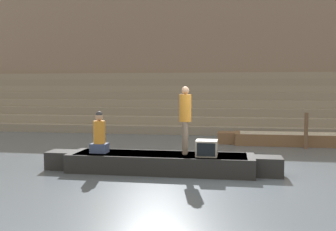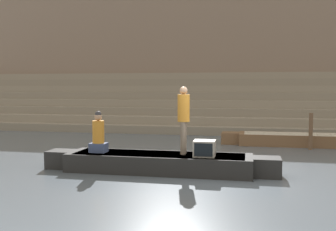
# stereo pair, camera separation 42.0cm
# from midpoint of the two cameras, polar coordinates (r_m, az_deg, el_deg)

# --- Properties ---
(ground_plane) EXTENTS (120.00, 120.00, 0.00)m
(ground_plane) POSITION_cam_midpoint_polar(r_m,az_deg,el_deg) (9.99, 9.04, -8.48)
(ground_plane) COLOR #4C5660
(ghat_steps) EXTENTS (36.00, 5.74, 3.00)m
(ghat_steps) POSITION_cam_midpoint_polar(r_m,az_deg,el_deg) (21.28, 10.50, 1.08)
(ghat_steps) COLOR gray
(ghat_steps) RESTS_ON ground
(back_wall) EXTENTS (34.20, 1.28, 8.44)m
(back_wall) POSITION_cam_midpoint_polar(r_m,az_deg,el_deg) (23.96, 10.74, 8.90)
(back_wall) COLOR #7F6B5B
(back_wall) RESTS_ON ground
(rowboat_main) EXTENTS (6.08, 1.31, 0.47)m
(rowboat_main) POSITION_cam_midpoint_polar(r_m,az_deg,el_deg) (10.15, -0.19, -6.79)
(rowboat_main) COLOR black
(rowboat_main) RESTS_ON ground
(person_standing) EXTENTS (0.31, 0.31, 1.72)m
(person_standing) POSITION_cam_midpoint_polar(r_m,az_deg,el_deg) (9.99, 3.47, 0.09)
(person_standing) COLOR #756656
(person_standing) RESTS_ON rowboat_main
(person_rowing) EXTENTS (0.43, 0.34, 1.08)m
(person_rowing) POSITION_cam_midpoint_polar(r_m,az_deg,el_deg) (10.41, -8.93, -2.87)
(person_rowing) COLOR #3D4C75
(person_rowing) RESTS_ON rowboat_main
(tv_set) EXTENTS (0.52, 0.49, 0.40)m
(tv_set) POSITION_cam_midpoint_polar(r_m,az_deg,el_deg) (9.76, 6.55, -4.77)
(tv_set) COLOR #9E998E
(tv_set) RESTS_ON rowboat_main
(moored_boat_shore) EXTENTS (6.11, 1.24, 0.43)m
(moored_boat_shore) POSITION_cam_midpoint_polar(r_m,az_deg,el_deg) (15.55, 19.92, -3.28)
(moored_boat_shore) COLOR brown
(moored_boat_shore) RESTS_ON ground
(mooring_post) EXTENTS (0.14, 0.14, 1.28)m
(mooring_post) POSITION_cam_midpoint_polar(r_m,az_deg,el_deg) (14.59, 20.78, -2.17)
(mooring_post) COLOR brown
(mooring_post) RESTS_ON ground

